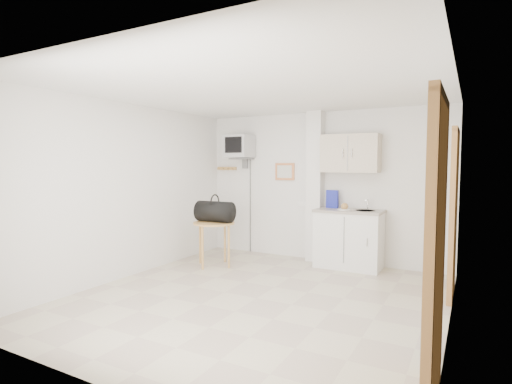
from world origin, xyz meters
The scene contains 7 objects.
ground centered at (0.00, 0.00, 0.00)m, with size 4.50×4.50×0.00m, color beige.
room_envelope centered at (0.24, 0.09, 1.54)m, with size 4.24×4.54×2.55m.
kitchenette centered at (0.57, 2.00, 0.80)m, with size 1.03×0.58×2.10m.
crt_television centered at (-1.45, 2.02, 1.94)m, with size 0.44×0.45×2.15m.
round_table centered at (-1.35, 1.05, 0.62)m, with size 0.66×0.66×0.71m.
duffel_bag centered at (-1.35, 1.08, 0.88)m, with size 0.61×0.35×0.45m.
water_bottle centered at (1.98, -0.61, 0.16)m, with size 0.12×0.12×0.36m.
Camera 1 is at (2.27, -4.18, 1.63)m, focal length 28.00 mm.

